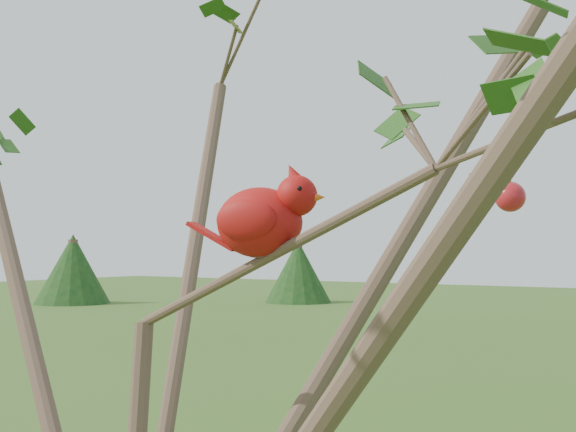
% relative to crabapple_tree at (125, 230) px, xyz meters
% --- Properties ---
extents(crabapple_tree, '(2.35, 2.05, 2.95)m').
position_rel_crabapple_tree_xyz_m(crabapple_tree, '(0.00, 0.00, 0.00)').
color(crabapple_tree, '#493327').
rests_on(crabapple_tree, ground).
extents(cardinal, '(0.24, 0.14, 0.17)m').
position_rel_crabapple_tree_xyz_m(cardinal, '(0.21, 0.10, 0.02)').
color(cardinal, '#AA130E').
rests_on(cardinal, ground).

